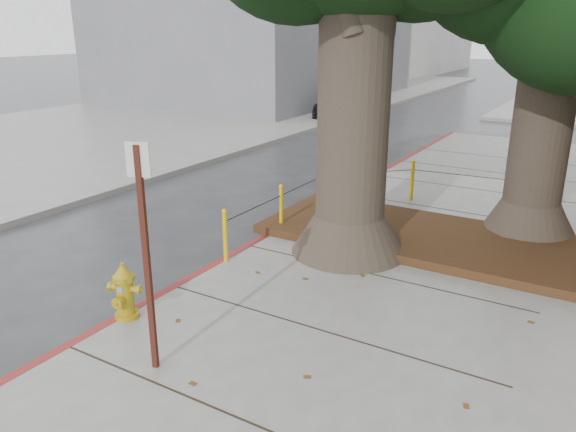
{
  "coord_description": "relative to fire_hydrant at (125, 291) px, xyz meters",
  "views": [
    {
      "loc": [
        3.59,
        -5.85,
        3.98
      ],
      "look_at": [
        -0.79,
        1.42,
        1.1
      ],
      "focal_mm": 35.0,
      "sensor_mm": 36.0,
      "label": 1
    }
  ],
  "objects": [
    {
      "name": "car_dark",
      "position": [
        -5.56,
        18.87,
        0.12
      ],
      "size": [
        1.99,
        4.64,
        1.33
      ],
      "primitive_type": "imported",
      "rotation": [
        0.0,
        0.0,
        0.03
      ],
      "color": "black",
      "rests_on": "ground"
    },
    {
      "name": "curb_red",
      "position": [
        -0.1,
        3.57,
        -0.47
      ],
      "size": [
        0.14,
        26.0,
        0.16
      ],
      "primitive_type": "cube",
      "color": "maroon",
      "rests_on": "ground"
    },
    {
      "name": "signpost",
      "position": [
        1.19,
        -0.68,
        1.13
      ],
      "size": [
        0.26,
        0.11,
        2.69
      ],
      "rotation": [
        0.0,
        0.0,
        0.34
      ],
      "color": "#471911",
      "rests_on": "sidewalk_main"
    },
    {
      "name": "ground",
      "position": [
        1.9,
        1.07,
        -0.54
      ],
      "size": [
        140.0,
        140.0,
        0.0
      ],
      "primitive_type": "plane",
      "color": "#28282B",
      "rests_on": "ground"
    },
    {
      "name": "fire_hydrant",
      "position": [
        0.0,
        0.0,
        0.0
      ],
      "size": [
        0.43,
        0.42,
        0.81
      ],
      "rotation": [
        0.0,
        0.0,
        0.29
      ],
      "color": "#B39312",
      "rests_on": "sidewalk_main"
    },
    {
      "name": "bollard_ring",
      "position": [
        1.03,
        5.45,
        0.12
      ],
      "size": [
        3.79,
        5.39,
        0.95
      ],
      "color": "#DFB10C",
      "rests_on": "sidewalk_main"
    },
    {
      "name": "planter_bed",
      "position": [
        2.8,
        4.97,
        -0.31
      ],
      "size": [
        6.4,
        2.6,
        0.16
      ],
      "primitive_type": "cube",
      "color": "black",
      "rests_on": "sidewalk_main"
    },
    {
      "name": "sidewalk_opposite",
      "position": [
        -12.1,
        11.07,
        -0.47
      ],
      "size": [
        14.0,
        60.0,
        0.15
      ],
      "primitive_type": "cube",
      "color": "slate",
      "rests_on": "ground"
    }
  ]
}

